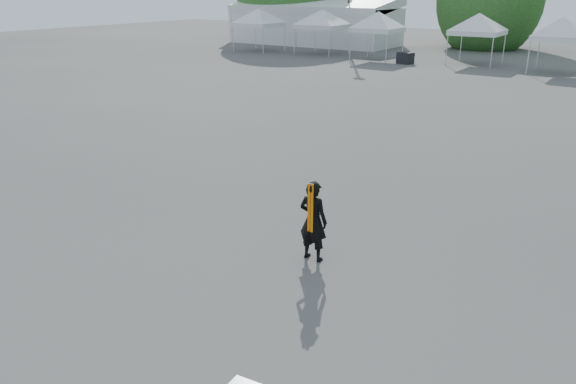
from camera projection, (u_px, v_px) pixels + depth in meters
The scene contains 10 objects.
ground at pixel (330, 222), 12.61m from camera, with size 120.00×120.00×0.00m, color #474442.
marquee at pixel (314, 22), 50.71m from camera, with size 15.00×6.25×4.23m.
tree_mid_w at pixel (490, 0), 46.55m from camera, with size 4.16×4.16×6.33m.
tent_a at pixel (259, 12), 44.79m from camera, with size 4.51×4.51×3.88m.
tent_b at pixel (322, 13), 42.76m from camera, with size 4.67×4.67×3.88m.
tent_c at pixel (378, 15), 39.37m from camera, with size 4.25×4.25×3.88m.
tent_d at pixel (479, 17), 36.96m from camera, with size 4.46×4.46×3.88m.
tent_e at pixel (563, 21), 32.95m from camera, with size 4.17×4.17×3.88m.
man at pixel (313, 221), 10.62m from camera, with size 0.58×0.39×1.60m.
crate_west at pixel (405, 58), 38.20m from camera, with size 0.97×0.76×0.76m, color black.
Camera 1 is at (5.74, -10.13, 4.97)m, focal length 35.00 mm.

